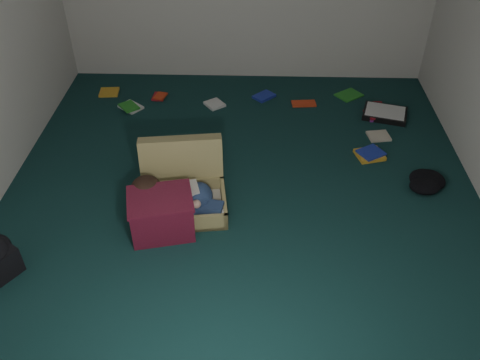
{
  "coord_description": "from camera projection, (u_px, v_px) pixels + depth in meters",
  "views": [
    {
      "loc": [
        0.1,
        -3.17,
        2.78
      ],
      "look_at": [
        0.0,
        -0.15,
        0.35
      ],
      "focal_mm": 38.0,
      "sensor_mm": 36.0,
      "label": 1
    }
  ],
  "objects": [
    {
      "name": "floor",
      "position": [
        241.0,
        202.0,
        4.21
      ],
      "size": [
        4.5,
        4.5,
        0.0
      ],
      "primitive_type": "plane",
      "color": "#11302F",
      "rests_on": "ground"
    },
    {
      "name": "wall_front",
      "position": [
        219.0,
        356.0,
        1.64
      ],
      "size": [
        4.5,
        0.0,
        4.5
      ],
      "primitive_type": "plane",
      "rotation": [
        -1.57,
        0.0,
        0.0
      ],
      "color": "silver",
      "rests_on": "ground"
    },
    {
      "name": "suitcase",
      "position": [
        183.0,
        187.0,
        4.12
      ],
      "size": [
        0.76,
        0.74,
        0.5
      ],
      "rotation": [
        0.0,
        0.0,
        0.13
      ],
      "color": "tan",
      "rests_on": "floor"
    },
    {
      "name": "person",
      "position": [
        177.0,
        197.0,
        3.96
      ],
      "size": [
        0.75,
        0.36,
        0.31
      ],
      "rotation": [
        0.0,
        0.0,
        0.13
      ],
      "color": "beige",
      "rests_on": "suitcase"
    },
    {
      "name": "maroon_bin",
      "position": [
        162.0,
        214.0,
        3.85
      ],
      "size": [
        0.55,
        0.48,
        0.33
      ],
      "rotation": [
        0.0,
        0.0,
        0.22
      ],
      "color": "maroon",
      "rests_on": "floor"
    },
    {
      "name": "clothing_pile",
      "position": [
        431.0,
        181.0,
        4.31
      ],
      "size": [
        0.59,
        0.55,
        0.15
      ],
      "primitive_type": null,
      "rotation": [
        0.0,
        0.0,
        -0.42
      ],
      "color": "black",
      "rests_on": "floor"
    },
    {
      "name": "paper_tray",
      "position": [
        385.0,
        113.0,
        5.25
      ],
      "size": [
        0.51,
        0.43,
        0.06
      ],
      "rotation": [
        0.0,
        0.0,
        -0.28
      ],
      "color": "black",
      "rests_on": "floor"
    },
    {
      "name": "book_scatter",
      "position": [
        273.0,
        109.0,
        5.36
      ],
      "size": [
        3.14,
        1.35,
        0.02
      ],
      "color": "gold",
      "rests_on": "floor"
    }
  ]
}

